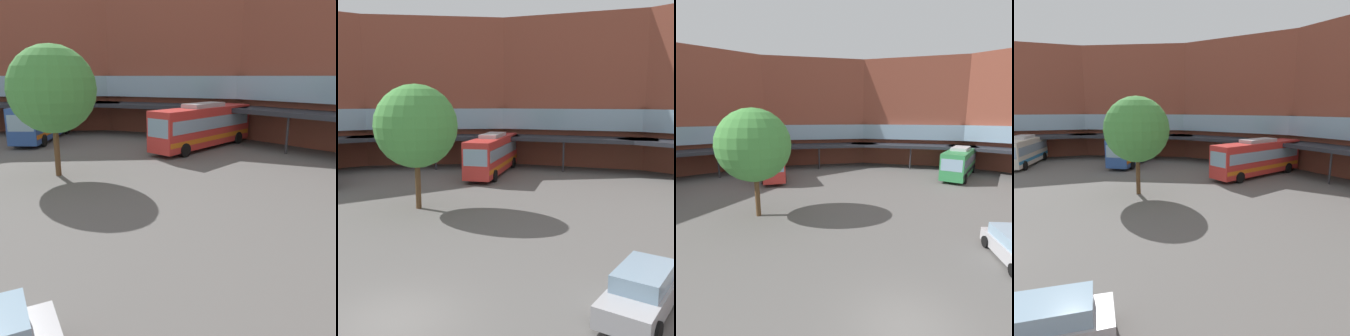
# 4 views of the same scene
# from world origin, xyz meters

# --- Properties ---
(ground_plane) EXTENTS (122.17, 122.17, 0.00)m
(ground_plane) POSITION_xyz_m (0.00, 0.00, 0.00)
(ground_plane) COLOR #605E5B
(station_building) EXTENTS (80.20, 41.61, 16.15)m
(station_building) POSITION_xyz_m (0.00, 22.93, 7.67)
(station_building) COLOR brown
(station_building) RESTS_ON ground
(bus_3) EXTENTS (3.61, 12.03, 3.99)m
(bus_3) POSITION_xyz_m (-6.40, 26.30, 2.02)
(bus_3) COLOR red
(bus_3) RESTS_ON ground
(parked_car) EXTENTS (2.94, 4.73, 1.53)m
(parked_car) POSITION_xyz_m (7.61, 3.12, 0.74)
(parked_car) COLOR #B7B7BC
(parked_car) RESTS_ON ground
(plaza_tree) EXTENTS (5.42, 5.42, 8.20)m
(plaza_tree) POSITION_xyz_m (-6.56, 12.47, 5.48)
(plaza_tree) COLOR brown
(plaza_tree) RESTS_ON ground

